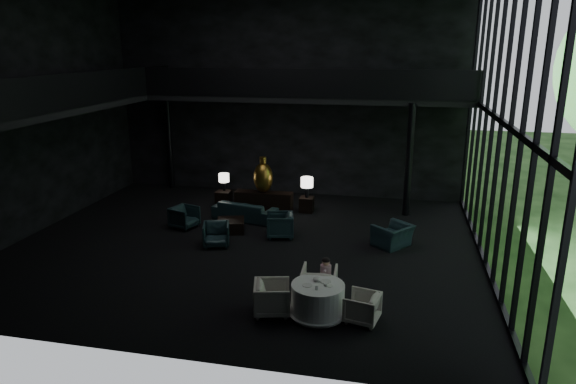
% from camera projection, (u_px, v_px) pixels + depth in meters
% --- Properties ---
extents(floor, '(14.00, 12.00, 0.02)m').
position_uv_depth(floor, '(246.00, 245.00, 15.69)').
color(floor, black).
rests_on(floor, ground).
extents(wall_back, '(14.00, 0.04, 8.00)m').
position_uv_depth(wall_back, '(287.00, 95.00, 20.23)').
color(wall_back, black).
rests_on(wall_back, ground).
extents(wall_front, '(14.00, 0.04, 8.00)m').
position_uv_depth(wall_front, '(142.00, 157.00, 8.95)').
color(wall_front, black).
rests_on(wall_front, ground).
extents(wall_left, '(0.04, 12.00, 8.00)m').
position_uv_depth(wall_left, '(28.00, 108.00, 16.01)').
color(wall_left, black).
rests_on(wall_left, ground).
extents(curtain_wall, '(0.20, 12.00, 8.00)m').
position_uv_depth(curtain_wall, '(501.00, 121.00, 13.19)').
color(curtain_wall, black).
rests_on(curtain_wall, ground).
extents(mezzanine_left, '(2.00, 12.00, 0.25)m').
position_uv_depth(mezzanine_left, '(56.00, 109.00, 15.80)').
color(mezzanine_left, black).
rests_on(mezzanine_left, wall_left).
extents(mezzanine_back, '(12.00, 2.00, 0.25)m').
position_uv_depth(mezzanine_back, '(308.00, 98.00, 19.09)').
color(mezzanine_back, black).
rests_on(mezzanine_back, wall_back).
extents(railing_left, '(0.06, 12.00, 1.00)m').
position_uv_depth(railing_left, '(83.00, 89.00, 15.44)').
color(railing_left, black).
rests_on(railing_left, mezzanine_left).
extents(railing_back, '(12.00, 0.06, 1.00)m').
position_uv_depth(railing_back, '(303.00, 83.00, 17.99)').
color(railing_back, black).
rests_on(railing_back, mezzanine_back).
extents(column_nw, '(0.24, 0.24, 4.00)m').
position_uv_depth(column_nw, '(169.00, 141.00, 21.51)').
color(column_nw, black).
rests_on(column_nw, floor).
extents(column_ne, '(0.24, 0.24, 4.00)m').
position_uv_depth(column_ne, '(409.00, 160.00, 17.93)').
color(column_ne, black).
rests_on(column_ne, floor).
extents(console, '(2.14, 0.49, 0.68)m').
position_uv_depth(console, '(264.00, 201.00, 18.97)').
color(console, black).
rests_on(console, floor).
extents(bronze_urn, '(0.71, 0.71, 1.32)m').
position_uv_depth(bronze_urn, '(263.00, 177.00, 18.70)').
color(bronze_urn, brown).
rests_on(bronze_urn, console).
extents(side_table_left, '(0.53, 0.53, 0.58)m').
position_uv_depth(side_table_left, '(224.00, 199.00, 19.43)').
color(side_table_left, black).
rests_on(side_table_left, floor).
extents(table_lamp_left, '(0.39, 0.39, 0.66)m').
position_uv_depth(table_lamp_left, '(224.00, 178.00, 19.31)').
color(table_lamp_left, black).
rests_on(table_lamp_left, side_table_left).
extents(side_table_right, '(0.49, 0.49, 0.54)m').
position_uv_depth(side_table_right, '(307.00, 204.00, 18.77)').
color(side_table_right, black).
rests_on(side_table_right, floor).
extents(table_lamp_right, '(0.45, 0.45, 0.75)m').
position_uv_depth(table_lamp_right, '(307.00, 183.00, 18.56)').
color(table_lamp_right, black).
rests_on(table_lamp_right, side_table_right).
extents(sofa, '(2.49, 1.18, 0.94)m').
position_uv_depth(sofa, '(245.00, 207.00, 17.86)').
color(sofa, black).
rests_on(sofa, floor).
extents(lounge_armchair_west, '(0.96, 0.99, 0.82)m').
position_uv_depth(lounge_armchair_west, '(184.00, 216.00, 17.07)').
color(lounge_armchair_west, '#22373F').
rests_on(lounge_armchair_west, floor).
extents(lounge_armchair_east, '(1.03, 1.07, 0.93)m').
position_uv_depth(lounge_armchair_east, '(280.00, 223.00, 16.23)').
color(lounge_armchair_east, black).
rests_on(lounge_armchair_east, floor).
extents(lounge_armchair_south, '(0.97, 0.93, 0.81)m').
position_uv_depth(lounge_armchair_south, '(216.00, 233.00, 15.51)').
color(lounge_armchair_south, '#182D3A').
rests_on(lounge_armchair_south, floor).
extents(window_armchair, '(1.17, 1.22, 0.90)m').
position_uv_depth(window_armchair, '(393.00, 232.00, 15.46)').
color(window_armchair, '#213C47').
rests_on(window_armchair, floor).
extents(coffee_table, '(1.08, 1.08, 0.39)m').
position_uv_depth(coffee_table, '(231.00, 225.00, 16.80)').
color(coffee_table, black).
rests_on(coffee_table, floor).
extents(dining_table, '(1.36, 1.36, 0.75)m').
position_uv_depth(dining_table, '(318.00, 302.00, 11.52)').
color(dining_table, white).
rests_on(dining_table, floor).
extents(dining_chair_north, '(0.95, 0.89, 0.93)m').
position_uv_depth(dining_chair_north, '(319.00, 280.00, 12.27)').
color(dining_chair_north, '#B3AD9E').
rests_on(dining_chair_north, floor).
extents(dining_chair_east, '(0.74, 0.77, 0.67)m').
position_uv_depth(dining_chair_east, '(362.00, 307.00, 11.25)').
color(dining_chair_east, '#ADA79C').
rests_on(dining_chair_east, floor).
extents(dining_chair_west, '(0.97, 1.01, 0.87)m').
position_uv_depth(dining_chair_west, '(272.00, 295.00, 11.58)').
color(dining_chair_west, '#BDB2A2').
rests_on(dining_chair_west, floor).
extents(child, '(0.26, 0.26, 0.57)m').
position_uv_depth(child, '(326.00, 269.00, 12.26)').
color(child, '#C27593').
rests_on(child, dining_chair_north).
extents(plate_a, '(0.27, 0.27, 0.01)m').
position_uv_depth(plate_a, '(307.00, 285.00, 11.36)').
color(plate_a, white).
rests_on(plate_a, dining_table).
extents(plate_b, '(0.25, 0.25, 0.02)m').
position_uv_depth(plate_b, '(326.00, 281.00, 11.54)').
color(plate_b, white).
rests_on(plate_b, dining_table).
extents(saucer, '(0.14, 0.14, 0.01)m').
position_uv_depth(saucer, '(330.00, 286.00, 11.32)').
color(saucer, white).
rests_on(saucer, dining_table).
extents(coffee_cup, '(0.08, 0.08, 0.06)m').
position_uv_depth(coffee_cup, '(325.00, 284.00, 11.32)').
color(coffee_cup, white).
rests_on(coffee_cup, saucer).
extents(cereal_bowl, '(0.17, 0.17, 0.09)m').
position_uv_depth(cereal_bowl, '(317.00, 279.00, 11.57)').
color(cereal_bowl, white).
rests_on(cereal_bowl, dining_table).
extents(cream_pot, '(0.08, 0.08, 0.07)m').
position_uv_depth(cream_pot, '(316.00, 288.00, 11.15)').
color(cream_pot, '#99999E').
rests_on(cream_pot, dining_table).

